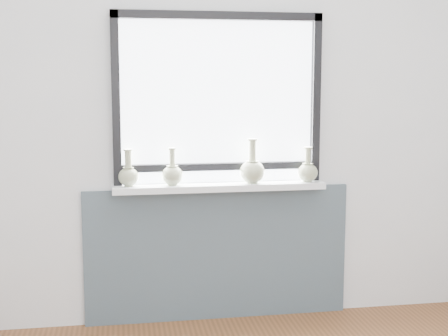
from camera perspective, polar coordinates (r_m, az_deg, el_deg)
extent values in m
cube|color=silver|center=(3.93, -0.63, 4.57)|extent=(3.60, 0.02, 2.60)
cube|color=#41515D|center=(4.05, -0.54, -7.84)|extent=(1.70, 0.03, 0.86)
cube|color=white|center=(3.88, -0.39, -1.72)|extent=(1.32, 0.18, 0.04)
cube|color=black|center=(3.83, -9.86, 6.23)|extent=(0.05, 0.06, 1.05)
cube|color=black|center=(4.02, 8.37, 6.35)|extent=(0.05, 0.06, 1.05)
cube|color=black|center=(3.89, -0.53, 13.75)|extent=(1.30, 0.06, 0.05)
cube|color=black|center=(3.91, -0.51, 0.14)|extent=(1.20, 0.05, 0.04)
cube|color=white|center=(3.90, -0.58, 6.02)|extent=(1.20, 0.01, 1.00)
cylinder|color=#ADB58C|center=(3.83, -8.70, -1.58)|extent=(0.06, 0.06, 0.01)
ellipsoid|color=#ADB58C|center=(3.82, -8.72, -0.80)|extent=(0.12, 0.12, 0.11)
cone|color=#ADB58C|center=(3.81, -8.73, -0.15)|extent=(0.07, 0.07, 0.03)
cylinder|color=#ADB58C|center=(3.81, -8.75, 0.67)|extent=(0.04, 0.04, 0.12)
cylinder|color=#ADB58C|center=(3.80, -8.77, 1.63)|extent=(0.05, 0.05, 0.01)
cylinder|color=#ADB58C|center=(3.83, -4.74, -1.51)|extent=(0.06, 0.06, 0.01)
ellipsoid|color=#ADB58C|center=(3.82, -4.75, -0.68)|extent=(0.13, 0.13, 0.12)
cone|color=#ADB58C|center=(3.82, -4.76, 0.00)|extent=(0.07, 0.07, 0.03)
cylinder|color=#ADB58C|center=(3.81, -4.77, 0.81)|extent=(0.04, 0.04, 0.12)
cylinder|color=#ADB58C|center=(3.80, -4.78, 1.76)|extent=(0.05, 0.05, 0.01)
cylinder|color=#ADB58C|center=(3.89, 2.60, -1.33)|extent=(0.07, 0.07, 0.01)
ellipsoid|color=#ADB58C|center=(3.88, 2.61, -0.35)|extent=(0.16, 0.16, 0.14)
cone|color=#ADB58C|center=(3.88, 2.61, 0.45)|extent=(0.09, 0.09, 0.03)
cylinder|color=#ADB58C|center=(3.87, 2.62, 1.46)|extent=(0.05, 0.05, 0.15)
cylinder|color=#ADB58C|center=(3.86, 2.63, 2.61)|extent=(0.06, 0.06, 0.01)
cylinder|color=#ADB58C|center=(3.98, 7.63, -1.19)|extent=(0.06, 0.06, 0.01)
ellipsoid|color=#ADB58C|center=(3.97, 7.65, -0.41)|extent=(0.13, 0.13, 0.12)
cone|color=#ADB58C|center=(3.97, 7.66, 0.23)|extent=(0.07, 0.07, 0.03)
cylinder|color=#ADB58C|center=(3.96, 7.67, 0.96)|extent=(0.04, 0.04, 0.11)
cylinder|color=#ADB58C|center=(3.95, 7.69, 1.83)|extent=(0.06, 0.06, 0.01)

